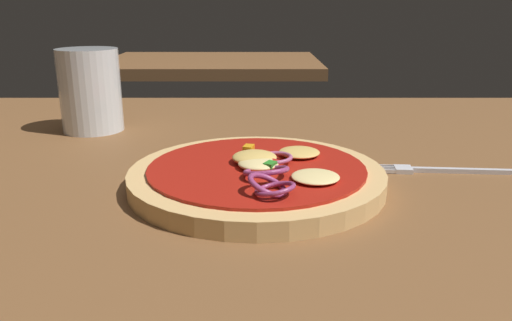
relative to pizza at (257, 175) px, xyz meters
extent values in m
cube|color=brown|center=(-0.03, -0.01, -0.03)|extent=(1.11, 0.98, 0.03)
cylinder|color=tan|center=(0.00, 0.00, 0.00)|extent=(0.25, 0.25, 0.02)
cylinder|color=#A81C11|center=(0.00, 0.00, 0.01)|extent=(0.21, 0.21, 0.00)
ellipsoid|color=#E5BC60|center=(0.00, 0.01, 0.02)|extent=(0.04, 0.04, 0.01)
ellipsoid|color=#F4DB8E|center=(0.05, -0.04, 0.01)|extent=(0.04, 0.04, 0.01)
ellipsoid|color=#E5BC60|center=(0.00, 0.01, 0.01)|extent=(0.03, 0.03, 0.01)
ellipsoid|color=#F4DB8E|center=(0.00, -0.01, 0.01)|extent=(0.04, 0.04, 0.01)
ellipsoid|color=#E5BC60|center=(0.04, 0.04, 0.01)|extent=(0.04, 0.04, 0.01)
torus|color=#93386B|center=(0.01, -0.08, 0.02)|extent=(0.05, 0.05, 0.01)
torus|color=#B25984|center=(0.02, 0.01, 0.02)|extent=(0.04, 0.04, 0.01)
torus|color=#93386B|center=(0.01, -0.07, 0.02)|extent=(0.04, 0.04, 0.02)
torus|color=#93386B|center=(0.01, -0.03, 0.02)|extent=(0.06, 0.06, 0.01)
cube|color=red|center=(0.01, -0.01, 0.02)|extent=(0.01, 0.01, 0.00)
cube|color=#2D8C28|center=(0.01, -0.01, 0.02)|extent=(0.01, 0.02, 0.01)
cube|color=orange|center=(-0.01, 0.04, 0.02)|extent=(0.01, 0.02, 0.01)
cube|color=silver|center=(0.23, 0.04, -0.01)|extent=(0.13, 0.02, 0.01)
cube|color=silver|center=(0.16, 0.04, -0.01)|extent=(0.02, 0.02, 0.01)
cube|color=silver|center=(0.13, 0.06, -0.01)|extent=(0.04, 0.01, 0.00)
cube|color=silver|center=(0.13, 0.05, -0.01)|extent=(0.04, 0.01, 0.00)
cube|color=silver|center=(0.13, 0.04, -0.01)|extent=(0.04, 0.01, 0.00)
cube|color=silver|center=(0.13, 0.04, -0.01)|extent=(0.04, 0.01, 0.00)
cylinder|color=silver|center=(-0.23, 0.23, 0.05)|extent=(0.08, 0.08, 0.11)
cylinder|color=#9E510F|center=(-0.23, 0.23, 0.03)|extent=(0.07, 0.07, 0.07)
cube|color=brown|center=(-0.14, 1.17, -0.03)|extent=(0.68, 0.50, 0.03)
camera|label=1|loc=(0.00, -0.47, 0.16)|focal=35.15mm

